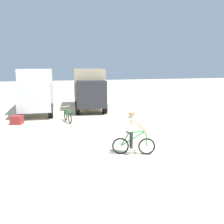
{
  "coord_description": "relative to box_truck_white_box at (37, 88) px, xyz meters",
  "views": [
    {
      "loc": [
        -4.13,
        -7.72,
        3.43
      ],
      "look_at": [
        -0.01,
        4.43,
        1.1
      ],
      "focal_mm": 39.0,
      "sensor_mm": 36.0,
      "label": 1
    }
  ],
  "objects": [
    {
      "name": "box_truck_white_box",
      "position": [
        0.0,
        0.0,
        0.0
      ],
      "size": [
        3.0,
        6.94,
        3.35
      ],
      "color": "white",
      "rests_on": "ground"
    },
    {
      "name": "ground_plane",
      "position": [
        3.6,
        -12.24,
        -1.87
      ],
      "size": [
        120.0,
        120.0,
        0.0
      ],
      "primitive_type": "plane",
      "color": "beige"
    },
    {
      "name": "cyclist_orange_shirt",
      "position": [
        3.23,
        -11.37,
        -1.03
      ],
      "size": [
        1.64,
        0.76,
        1.82
      ],
      "color": "black",
      "rests_on": "ground"
    },
    {
      "name": "box_truck_tan_camper",
      "position": [
        4.25,
        0.43,
        0.0
      ],
      "size": [
        3.39,
        7.03,
        3.35
      ],
      "color": "#CCB78E",
      "rests_on": "ground"
    },
    {
      "name": "supply_crate",
      "position": [
        -1.4,
        -4.15,
        -1.61
      ],
      "size": [
        0.82,
        0.79,
        0.53
      ],
      "primitive_type": "cube",
      "rotation": [
        0.0,
        0.0,
        1.2
      ],
      "color": "#9E2D2D",
      "rests_on": "ground"
    },
    {
      "name": "bicycle_spare",
      "position": [
        1.68,
        -4.56,
        -1.48
      ],
      "size": [
        0.5,
        1.73,
        0.97
      ],
      "color": "black",
      "rests_on": "ground"
    }
  ]
}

